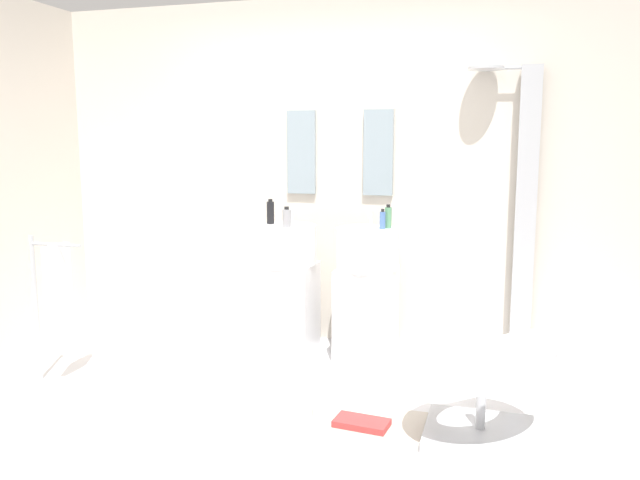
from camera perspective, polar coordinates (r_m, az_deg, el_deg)
name	(u,v)px	position (r m, az deg, el deg)	size (l,w,h in m)	color
ground_plane	(266,427)	(3.68, -4.84, -16.28)	(4.80, 3.60, 0.04)	silver
rear_partition	(341,173)	(4.92, 1.92, 5.97)	(4.80, 0.10, 2.60)	beige
pedestal_sink_left	(287,286)	(4.70, -2.97, -4.15)	(0.43, 0.43, 1.04)	white
pedestal_sink_right	(367,292)	(4.54, 4.17, -4.61)	(0.43, 0.43, 1.04)	white
vanity_mirror_left	(301,152)	(4.93, -1.66, 7.82)	(0.22, 0.03, 0.63)	#8C9EA8
vanity_mirror_right	(378,153)	(4.78, 5.22, 7.76)	(0.22, 0.03, 0.63)	#8C9EA8
shower_column	(523,208)	(4.66, 17.67, 2.70)	(0.49, 0.24, 2.05)	#B7BABF
lounge_chair	(482,375)	(3.46, 14.24, -11.58)	(1.03, 1.03, 0.65)	#B7BABF
towel_rack	(54,287)	(4.39, -22.60, -3.88)	(0.37, 0.22, 0.95)	#B7BABF
area_rug	(320,428)	(3.60, 0.00, -16.41)	(1.08, 0.72, 0.01)	beige
magazine_red	(362,423)	(3.61, 3.73, -15.95)	(0.29, 0.16, 0.04)	#B73838
coffee_mug	(306,414)	(3.65, -1.27, -15.27)	(0.08, 0.08, 0.08)	white
soap_bottle_black	(270,212)	(4.69, -4.44, 2.48)	(0.05, 0.05, 0.18)	black
soap_bottle_green	(388,217)	(4.46, 6.09, 2.02)	(0.05, 0.05, 0.16)	#59996B
soap_bottle_grey	(287,218)	(4.46, -2.99, 1.96)	(0.06, 0.06, 0.15)	#99999E
soap_bottle_blue	(382,220)	(4.41, 5.59, 1.80)	(0.04, 0.04, 0.14)	#4C72B7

